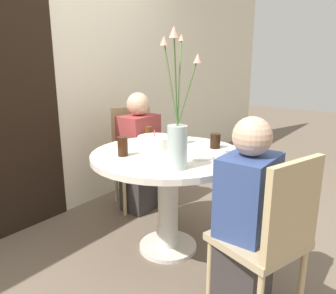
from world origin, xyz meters
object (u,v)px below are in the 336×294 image
object	(u,v)px
drink_glass_0	(215,141)
person_boy	(139,156)
drink_glass_3	(123,146)
birthday_cake	(155,142)
chair_right_flank	(271,233)
flower_vase	(177,135)
side_plate	(199,156)
drink_glass_2	(182,135)
person_guest	(246,223)
drink_glass_1	(149,134)
chair_far_back	(135,150)

from	to	relation	value
drink_glass_0	person_boy	bearing A→B (deg)	84.49
drink_glass_3	birthday_cake	bearing A→B (deg)	-10.25
chair_right_flank	flower_vase	size ratio (longest dim) A/B	1.19
side_plate	drink_glass_3	xyz separation A→B (m)	(-0.28, 0.42, 0.06)
person_boy	birthday_cake	bearing A→B (deg)	-126.74
person_boy	chair_right_flank	bearing A→B (deg)	-114.13
drink_glass_2	drink_glass_3	world-z (taller)	drink_glass_2
drink_glass_2	drink_glass_3	distance (m)	0.53
person_guest	side_plate	bearing A→B (deg)	61.08
side_plate	person_boy	size ratio (longest dim) A/B	0.18
drink_glass_1	drink_glass_2	xyz separation A→B (m)	(0.08, -0.26, 0.01)
person_boy	side_plate	bearing A→B (deg)	-112.49
side_plate	birthday_cake	bearing A→B (deg)	90.14
flower_vase	person_boy	world-z (taller)	flower_vase
drink_glass_0	drink_glass_2	bearing A→B (deg)	96.77
chair_far_back	chair_right_flank	bearing A→B (deg)	-82.88
chair_far_back	person_boy	world-z (taller)	person_boy
chair_far_back	drink_glass_2	xyz separation A→B (m)	(-0.19, -0.68, 0.28)
chair_right_flank	drink_glass_3	size ratio (longest dim) A/B	7.24
chair_far_back	birthday_cake	distance (m)	0.79
drink_glass_2	drink_glass_3	size ratio (longest dim) A/B	1.08
chair_far_back	drink_glass_0	bearing A→B (deg)	-67.78
flower_vase	drink_glass_0	size ratio (longest dim) A/B	7.52
flower_vase	drink_glass_3	world-z (taller)	flower_vase
chair_right_flank	drink_glass_0	bearing A→B (deg)	-114.04
drink_glass_0	person_guest	bearing A→B (deg)	-136.94
chair_far_back	drink_glass_1	xyz separation A→B (m)	(-0.28, -0.42, 0.27)
chair_far_back	flower_vase	bearing A→B (deg)	-93.33
chair_right_flank	drink_glass_0	xyz separation A→B (m)	(0.57, 0.64, 0.26)
drink_glass_2	flower_vase	bearing A→B (deg)	-148.05
person_guest	chair_right_flank	bearing A→B (deg)	-107.72
drink_glass_3	person_boy	world-z (taller)	person_boy
drink_glass_1	person_guest	world-z (taller)	person_guest
drink_glass_2	drink_glass_0	bearing A→B (deg)	-83.23
drink_glass_3	drink_glass_0	bearing A→B (deg)	-35.76
chair_right_flank	drink_glass_1	distance (m)	1.29
flower_vase	person_boy	distance (m)	1.14
chair_right_flank	drink_glass_2	distance (m)	1.10
drink_glass_2	person_guest	world-z (taller)	person_guest
birthday_cake	drink_glass_3	xyz separation A→B (m)	(-0.27, 0.05, 0.02)
drink_glass_1	drink_glass_3	world-z (taller)	drink_glass_3
drink_glass_1	drink_glass_0	bearing A→B (deg)	-77.68
chair_far_back	chair_right_flank	size ratio (longest dim) A/B	1.00
birthday_cake	side_plate	distance (m)	0.38
birthday_cake	person_boy	world-z (taller)	person_boy
chair_far_back	person_guest	world-z (taller)	person_guest
flower_vase	chair_right_flank	bearing A→B (deg)	-93.05
birthday_cake	side_plate	world-z (taller)	birthday_cake
flower_vase	drink_glass_3	size ratio (longest dim) A/B	6.08
chair_right_flank	person_boy	xyz separation A→B (m)	(0.65, 1.45, -0.02)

